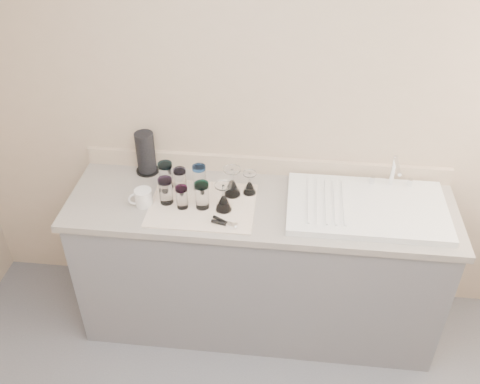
# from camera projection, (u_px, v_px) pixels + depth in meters

# --- Properties ---
(room_envelope) EXTENTS (3.54, 3.50, 2.52)m
(room_envelope) POSITION_uv_depth(u_px,v_px,m) (232.00, 279.00, 1.48)
(room_envelope) COLOR #57585D
(room_envelope) RESTS_ON ground
(counter_unit) EXTENTS (2.06, 0.62, 0.90)m
(counter_unit) POSITION_uv_depth(u_px,v_px,m) (259.00, 264.00, 3.09)
(counter_unit) COLOR slate
(counter_unit) RESTS_ON ground
(sink_unit) EXTENTS (0.82, 0.50, 0.22)m
(sink_unit) POSITION_uv_depth(u_px,v_px,m) (367.00, 207.00, 2.77)
(sink_unit) COLOR white
(sink_unit) RESTS_ON counter_unit
(dish_towel) EXTENTS (0.55, 0.42, 0.01)m
(dish_towel) POSITION_uv_depth(u_px,v_px,m) (203.00, 205.00, 2.80)
(dish_towel) COLOR white
(dish_towel) RESTS_ON counter_unit
(tumbler_teal) EXTENTS (0.08, 0.08, 0.15)m
(tumbler_teal) POSITION_uv_depth(u_px,v_px,m) (166.00, 175.00, 2.88)
(tumbler_teal) COLOR white
(tumbler_teal) RESTS_ON dish_towel
(tumbler_cyan) EXTENTS (0.07, 0.07, 0.14)m
(tumbler_cyan) POSITION_uv_depth(u_px,v_px,m) (180.00, 180.00, 2.86)
(tumbler_cyan) COLOR white
(tumbler_cyan) RESTS_ON dish_towel
(tumbler_purple) EXTENTS (0.07, 0.07, 0.14)m
(tumbler_purple) POSITION_uv_depth(u_px,v_px,m) (199.00, 177.00, 2.87)
(tumbler_purple) COLOR white
(tumbler_purple) RESTS_ON dish_towel
(tumbler_magenta) EXTENTS (0.07, 0.07, 0.15)m
(tumbler_magenta) POSITION_uv_depth(u_px,v_px,m) (166.00, 191.00, 2.78)
(tumbler_magenta) COLOR white
(tumbler_magenta) RESTS_ON dish_towel
(tumbler_blue) EXTENTS (0.06, 0.06, 0.13)m
(tumbler_blue) POSITION_uv_depth(u_px,v_px,m) (182.00, 197.00, 2.75)
(tumbler_blue) COLOR white
(tumbler_blue) RESTS_ON dish_towel
(tumbler_lavender) EXTENTS (0.07, 0.07, 0.15)m
(tumbler_lavender) POSITION_uv_depth(u_px,v_px,m) (202.00, 195.00, 2.74)
(tumbler_lavender) COLOR white
(tumbler_lavender) RESTS_ON dish_towel
(goblet_back_left) EXTENTS (0.09, 0.09, 0.16)m
(goblet_back_left) POSITION_uv_depth(u_px,v_px,m) (232.00, 186.00, 2.84)
(goblet_back_left) COLOR white
(goblet_back_left) RESTS_ON dish_towel
(goblet_back_right) EXTENTS (0.07, 0.07, 0.13)m
(goblet_back_right) POSITION_uv_depth(u_px,v_px,m) (250.00, 186.00, 2.86)
(goblet_back_right) COLOR white
(goblet_back_right) RESTS_ON dish_towel
(goblet_front_left) EXTENTS (0.09, 0.09, 0.16)m
(goblet_front_left) POSITION_uv_depth(u_px,v_px,m) (224.00, 201.00, 2.74)
(goblet_front_left) COLOR white
(goblet_front_left) RESTS_ON dish_towel
(can_opener) EXTENTS (0.14, 0.09, 0.02)m
(can_opener) POSITION_uv_depth(u_px,v_px,m) (225.00, 223.00, 2.67)
(can_opener) COLOR silver
(can_opener) RESTS_ON dish_towel
(white_mug) EXTENTS (0.14, 0.12, 0.09)m
(white_mug) POSITION_uv_depth(u_px,v_px,m) (143.00, 198.00, 2.79)
(white_mug) COLOR silver
(white_mug) RESTS_ON counter_unit
(paper_towel_roll) EXTENTS (0.13, 0.13, 0.25)m
(paper_towel_roll) POSITION_uv_depth(u_px,v_px,m) (146.00, 153.00, 2.99)
(paper_towel_roll) COLOR black
(paper_towel_roll) RESTS_ON counter_unit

